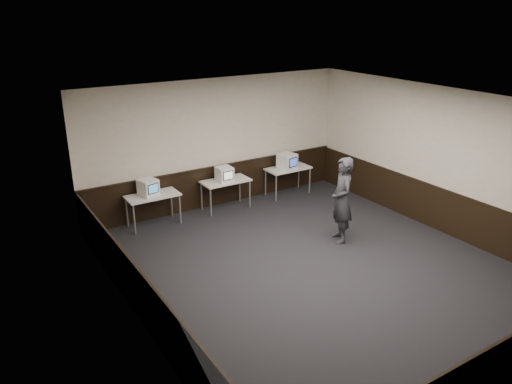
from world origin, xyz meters
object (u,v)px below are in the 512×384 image
Objects in this scene: desk_center at (226,183)px; emac_left at (148,187)px; desk_right at (288,170)px; emac_center at (224,174)px; person at (342,200)px; desk_left at (153,198)px; emac_right at (287,161)px.

emac_left reaches higher than desk_center.
desk_right is at bearing -14.69° from emac_left.
desk_center is at bearing 44.27° from emac_center.
desk_right is 2.53× the size of emac_left.
desk_right is 3.88m from emac_left.
person is at bearing -67.23° from desk_center.
desk_right is 2.99m from person.
emac_left reaches higher than desk_left.
person reaches higher than desk_right.
desk_center is 2.53× the size of emac_left.
desk_left is 4.27m from person.
emac_center reaches higher than desk_right.
desk_left is at bearing 167.20° from emac_right.
person is at bearing -65.67° from emac_center.
emac_center is at bearing -136.11° from desk_center.
emac_right is (3.80, -0.08, 0.02)m from emac_left.
emac_center is 0.21× the size of person.
emac_center is (-0.05, -0.05, 0.25)m from desk_center.
emac_center is at bearing -1.48° from desk_left.
person reaches higher than emac_center.
desk_right is at bearing 0.00° from desk_left.
emac_right is at bearing -143.87° from desk_right.
person is at bearing -103.24° from desk_right.
desk_left is 3.03× the size of emac_center.
emac_left is (-0.08, 0.03, 0.26)m from desk_left.
emac_right is 2.91m from person.
emac_center is (1.85, -0.05, 0.25)m from desk_left.
person is (1.22, -2.90, 0.26)m from desk_center.
emac_right is at bearing 0.18° from emac_center.
emac_right reaches higher than desk_right.
emac_center is (1.93, -0.08, -0.01)m from emac_left.
emac_left is 3.80m from emac_right.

